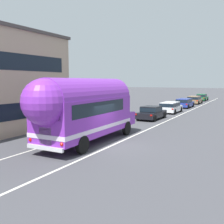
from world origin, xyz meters
TOP-DOWN VIEW (x-y plane):
  - ground_plane at (0.00, 0.00)m, footprint 300.00×300.00m
  - lane_markings at (-1.62, 12.00)m, footprint 3.64×80.00m
  - painted_bus at (-1.74, -0.43)m, footprint 2.69×10.28m
  - car_lead at (-1.80, 11.84)m, footprint 2.05×4.40m
  - car_second at (-1.63, 18.25)m, footprint 2.00×4.44m
  - car_third at (-1.64, 25.64)m, footprint 2.03×4.57m
  - car_fourth at (-1.67, 33.23)m, footprint 2.07×4.33m
  - car_fifth at (-1.92, 41.65)m, footprint 2.05×4.42m

SIDE VIEW (x-z plane):
  - ground_plane at x=0.00m, z-range 0.00..0.00m
  - lane_markings at x=-1.62m, z-range 0.00..0.01m
  - car_lead at x=-1.80m, z-range 0.05..1.42m
  - car_fifth at x=-1.92m, z-range 0.05..1.42m
  - car_third at x=-1.64m, z-range 0.10..1.47m
  - car_fourth at x=-1.67m, z-range 0.11..1.48m
  - car_second at x=-1.63m, z-range 0.11..1.48m
  - painted_bus at x=-1.74m, z-range 0.24..4.37m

